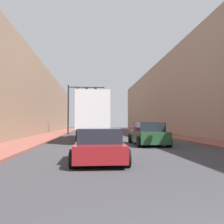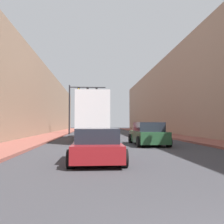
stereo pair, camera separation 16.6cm
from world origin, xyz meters
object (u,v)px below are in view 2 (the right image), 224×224
(semi_truck, at_px, (93,116))
(sedan_car, at_px, (97,146))
(traffic_signal_gantry, at_px, (79,100))
(suv_car, at_px, (148,134))

(semi_truck, bearing_deg, sedan_car, -89.17)
(sedan_car, xyz_separation_m, traffic_signal_gantry, (-2.23, 25.39, 4.25))
(semi_truck, height_order, traffic_signal_gantry, traffic_signal_gantry)
(semi_truck, distance_m, suv_car, 7.68)
(suv_car, height_order, traffic_signal_gantry, traffic_signal_gantry)
(semi_truck, xyz_separation_m, suv_car, (3.90, -6.46, -1.43))
(sedan_car, bearing_deg, traffic_signal_gantry, 95.02)
(traffic_signal_gantry, bearing_deg, semi_truck, -80.03)
(suv_car, relative_size, traffic_signal_gantry, 0.70)
(sedan_car, bearing_deg, semi_truck, 90.83)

